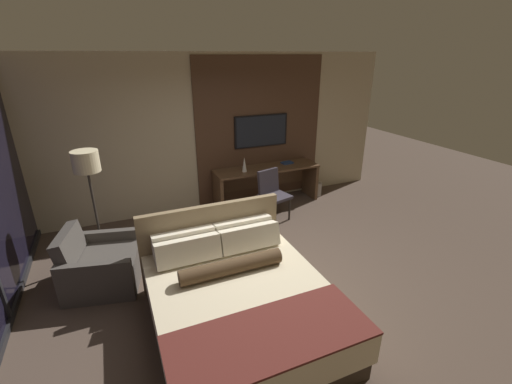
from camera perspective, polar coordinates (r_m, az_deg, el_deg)
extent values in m
plane|color=#4C3D33|center=(4.69, 2.25, -14.07)|extent=(16.00, 16.00, 0.00)
cube|color=#BCAD8E|center=(6.38, -7.78, 9.53)|extent=(7.20, 0.06, 2.80)
cube|color=#4C3323|center=(6.67, 0.73, 10.28)|extent=(2.54, 0.03, 2.70)
cube|color=black|center=(4.86, -35.72, -16.86)|extent=(0.05, 6.00, 0.08)
cube|color=#33281E|center=(3.89, -2.20, -20.97)|extent=(1.71, 2.01, 0.22)
cube|color=beige|center=(3.71, -2.27, -17.92)|extent=(1.76, 2.07, 0.32)
cube|color=#56231E|center=(3.14, 2.52, -22.77)|extent=(1.78, 0.73, 0.02)
cube|color=#7F6B4C|center=(4.48, -7.34, -8.24)|extent=(1.80, 0.08, 1.04)
cube|color=beige|center=(4.21, -11.88, -8.15)|extent=(0.74, 0.23, 0.31)
cube|color=beige|center=(4.38, -2.16, -6.34)|extent=(0.74, 0.23, 0.31)
cube|color=beige|center=(4.03, -11.23, -9.56)|extent=(0.74, 0.25, 0.32)
cube|color=beige|center=(4.21, -1.11, -7.59)|extent=(0.74, 0.25, 0.32)
cylinder|color=#4C3823|center=(3.80, -4.06, -12.27)|extent=(1.14, 0.17, 0.17)
cube|color=brown|center=(6.57, 1.82, 3.96)|extent=(2.04, 0.58, 0.03)
cube|color=brown|center=(6.36, -6.34, -0.34)|extent=(0.06, 0.52, 0.71)
cube|color=brown|center=(7.14, 9.01, 2.08)|extent=(0.06, 0.52, 0.71)
cube|color=brown|center=(6.89, 0.85, 2.23)|extent=(1.92, 0.02, 0.35)
cube|color=black|center=(6.64, 0.85, 10.16)|extent=(1.08, 0.04, 0.61)
cube|color=black|center=(6.62, 0.92, 10.12)|extent=(1.01, 0.01, 0.56)
cube|color=#38333D|center=(6.00, 3.21, -0.78)|extent=(0.57, 0.55, 0.05)
cube|color=#38333D|center=(6.05, 2.06, 1.83)|extent=(0.44, 0.21, 0.42)
cylinder|color=black|center=(5.86, 2.94, -3.83)|extent=(0.04, 0.04, 0.41)
cylinder|color=black|center=(6.09, 5.59, -2.86)|extent=(0.04, 0.04, 0.41)
cylinder|color=black|center=(6.11, 0.75, -2.69)|extent=(0.04, 0.04, 0.41)
cylinder|color=black|center=(6.33, 3.38, -1.81)|extent=(0.04, 0.04, 0.41)
cube|color=#47423D|center=(4.89, -23.93, -11.68)|extent=(0.98, 0.86, 0.41)
cube|color=#47423D|center=(4.80, -28.74, -7.85)|extent=(0.35, 0.72, 0.38)
cube|color=#47423D|center=(4.53, -25.13, -13.65)|extent=(0.84, 0.29, 0.55)
cube|color=#47423D|center=(5.18, -23.13, -8.64)|extent=(0.84, 0.29, 0.55)
cylinder|color=#282623|center=(5.54, -23.96, -9.83)|extent=(0.28, 0.28, 0.03)
cylinder|color=#332D28|center=(5.24, -25.08, -3.57)|extent=(0.03, 0.03, 1.37)
cylinder|color=beige|center=(4.98, -26.52, 4.60)|extent=(0.34, 0.34, 0.28)
cone|color=silver|center=(6.29, -1.95, 4.62)|extent=(0.09, 0.09, 0.27)
cube|color=navy|center=(6.83, 5.19, 4.89)|extent=(0.23, 0.17, 0.03)
cylinder|color=gray|center=(7.25, 10.00, 0.51)|extent=(0.22, 0.22, 0.28)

